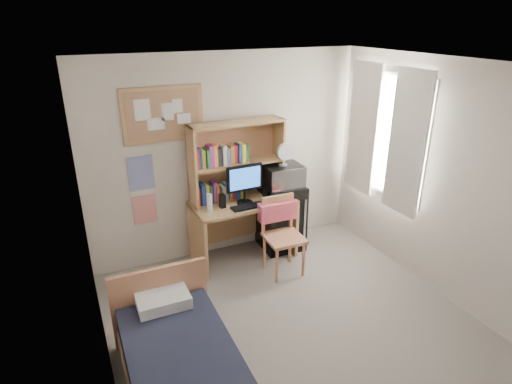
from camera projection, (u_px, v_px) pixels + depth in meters
name	position (u px, v px, depth m)	size (l,w,h in m)	color
floor	(309.00, 343.00, 4.20)	(3.60, 4.20, 0.02)	gray
ceiling	(325.00, 69.00, 3.20)	(3.60, 4.20, 0.02)	white
wall_back	(227.00, 157.00, 5.46)	(3.60, 0.04, 2.60)	silver
wall_left	(97.00, 273.00, 3.00)	(0.04, 4.20, 2.60)	silver
wall_right	(465.00, 191.00, 4.40)	(0.04, 4.20, 2.60)	silver
window_unit	(386.00, 136.00, 5.27)	(0.10, 1.40, 1.70)	white
curtain_left	(407.00, 144.00, 4.92)	(0.04, 0.55, 1.70)	white
curtain_right	(363.00, 129.00, 5.59)	(0.04, 0.55, 1.70)	white
bulletin_board	(163.00, 114.00, 4.91)	(0.94, 0.03, 0.64)	tan
poster_wave	(141.00, 173.00, 5.04)	(0.30, 0.01, 0.42)	#263599
poster_japan	(145.00, 209.00, 5.22)	(0.28, 0.01, 0.36)	red
desk	(243.00, 230.00, 5.54)	(1.29, 0.64, 0.81)	tan
desk_chair	(284.00, 237.00, 5.17)	(0.49, 0.49, 0.97)	tan
mini_fridge	(281.00, 216.00, 5.79)	(0.53, 0.53, 0.91)	black
bed	(187.00, 383.00, 3.43)	(0.88, 1.77, 0.49)	black
hutch	(237.00, 161.00, 5.32)	(1.20, 0.31, 0.99)	tan
monitor	(245.00, 185.00, 5.24)	(0.46, 0.04, 0.49)	black
keyboard	(250.00, 206.00, 5.22)	(0.46, 0.15, 0.02)	black
speaker_left	(222.00, 201.00, 5.18)	(0.07, 0.07, 0.17)	black
speaker_right	(266.00, 193.00, 5.43)	(0.07, 0.07, 0.16)	black
water_bottle	(210.00, 203.00, 5.06)	(0.07, 0.07, 0.23)	silver
hoodie	(277.00, 211.00, 5.24)	(0.48, 0.15, 0.23)	#E7586C
microwave	(283.00, 176.00, 5.55)	(0.48, 0.37, 0.28)	#BBBCC0
desk_fan	(283.00, 155.00, 5.44)	(0.22, 0.22, 0.27)	silver
pillow	(163.00, 300.00, 3.94)	(0.47, 0.33, 0.11)	silver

